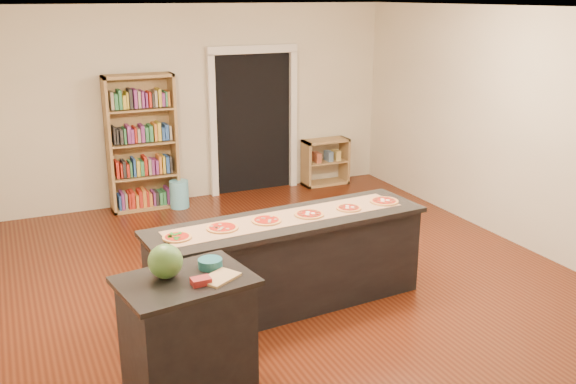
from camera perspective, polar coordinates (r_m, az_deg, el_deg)
name	(u,v)px	position (r m, az deg, el deg)	size (l,w,h in m)	color
room	(296,158)	(6.23, 0.76, 3.02)	(6.00, 7.00, 2.80)	beige
doorway	(253,113)	(9.73, -3.11, 6.99)	(1.40, 0.09, 2.21)	black
kitchen_island	(288,262)	(6.20, 0.02, -6.28)	(2.73, 0.74, 0.90)	black
side_counter	(188,335)	(4.99, -8.89, -12.47)	(0.95, 0.69, 0.94)	black
bookshelf	(142,143)	(9.14, -12.85, 4.26)	(0.95, 0.34, 1.89)	#A3814F
low_shelf	(325,162)	(10.23, 3.35, 2.69)	(0.73, 0.31, 0.73)	#A3814F
waste_bin	(179,194)	(9.25, -9.65, -0.19)	(0.27, 0.27, 0.39)	#68C6E8
kraft_paper	(287,218)	(6.06, -0.09, -2.30)	(2.37, 0.43, 0.00)	#A87A57
watermelon	(165,261)	(4.77, -10.84, -6.07)	(0.26, 0.26, 0.26)	#144214
cutting_board	(220,278)	(4.74, -6.09, -7.58)	(0.28, 0.19, 0.02)	tan
package_red	(201,281)	(4.66, -7.75, -7.85)	(0.14, 0.10, 0.05)	maroon
package_teal	(210,263)	(4.92, -6.93, -6.31)	(0.19, 0.19, 0.07)	#195966
pizza_a	(177,237)	(5.64, -9.83, -3.98)	(0.25, 0.25, 0.02)	tan
pizza_b	(222,228)	(5.80, -5.86, -3.17)	(0.29, 0.29, 0.02)	tan
pizza_c	(266,220)	(5.96, -1.93, -2.54)	(0.26, 0.26, 0.02)	tan
pizza_d	(309,214)	(6.12, 1.89, -1.98)	(0.30, 0.30, 0.02)	tan
pizza_e	(349,208)	(6.32, 5.43, -1.42)	(0.26, 0.26, 0.02)	tan
pizza_f	(384,201)	(6.58, 8.54, -0.80)	(0.29, 0.29, 0.02)	tan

